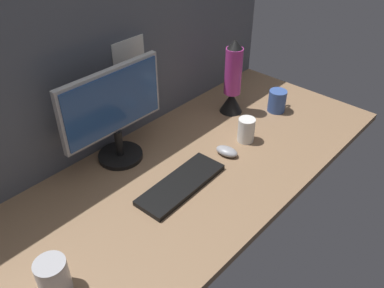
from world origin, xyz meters
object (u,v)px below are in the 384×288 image
object	(u,v)px
mug_ceramic_white	(246,130)
mug_ceramic_blue	(277,101)
monitor	(114,111)
mug_steel	(53,277)
lava_lamp	(233,83)
mouse	(227,151)
keyboard	(181,184)

from	to	relation	value
mug_ceramic_white	mug_ceramic_blue	world-z (taller)	mug_ceramic_white
monitor	mug_steel	world-z (taller)	monitor
lava_lamp	mouse	bearing A→B (deg)	-145.04
mug_steel	mug_ceramic_white	bearing A→B (deg)	2.28
mug_ceramic_blue	lava_lamp	world-z (taller)	lava_lamp
mouse	mug_steel	xyz separation A→B (cm)	(-82.03, -3.42, 3.99)
monitor	mug_ceramic_blue	bearing A→B (deg)	-20.19
mouse	lava_lamp	xyz separation A→B (cm)	(28.90, 20.21, 13.28)
mouse	keyboard	bearing A→B (deg)	171.53
mouse	mug_ceramic_white	bearing A→B (deg)	-5.86
mug_steel	mug_ceramic_blue	distance (cm)	126.27
mug_steel	mug_ceramic_blue	world-z (taller)	mug_steel
keyboard	mug_ceramic_blue	xyz separation A→B (cm)	(70.74, 3.75, 4.32)
monitor	mouse	xyz separation A→B (cm)	(30.49, -31.62, -19.97)
mouse	mug_ceramic_blue	size ratio (longest dim) A/B	0.80
mug_ceramic_white	mug_ceramic_blue	bearing A→B (deg)	7.17
keyboard	mouse	world-z (taller)	mouse
lava_lamp	mug_steel	bearing A→B (deg)	-167.98
mug_ceramic_white	mug_ceramic_blue	distance (cm)	30.69
keyboard	lava_lamp	world-z (taller)	lava_lamp
monitor	mouse	world-z (taller)	monitor
keyboard	lava_lamp	xyz separation A→B (cm)	(55.64, 19.75, 13.98)
keyboard	mug_ceramic_blue	world-z (taller)	mug_ceramic_blue
mug_steel	lava_lamp	xyz separation A→B (cm)	(110.93, 23.63, 9.28)
keyboard	mug_steel	xyz separation A→B (cm)	(-55.29, -3.88, 4.69)
mug_ceramic_blue	lava_lamp	size ratio (longest dim) A/B	0.34
keyboard	lava_lamp	distance (cm)	60.67
mug_ceramic_white	lava_lamp	world-z (taller)	lava_lamp
mug_ceramic_white	lava_lamp	distance (cm)	26.85
monitor	mug_ceramic_blue	world-z (taller)	monitor
mouse	lava_lamp	world-z (taller)	lava_lamp
monitor	mug_steel	xyz separation A→B (cm)	(-51.54, -35.04, -15.98)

